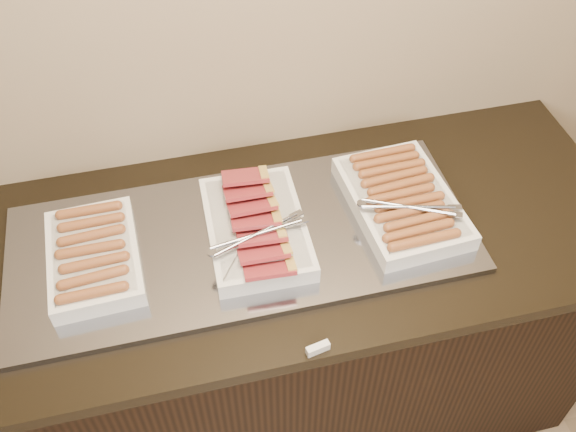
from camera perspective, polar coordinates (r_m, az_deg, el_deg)
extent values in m
cube|color=black|center=(2.07, -2.56, -10.58)|extent=(2.00, 0.70, 0.86)
cube|color=black|center=(1.71, -3.06, -2.58)|extent=(2.06, 0.76, 0.04)
cube|color=gray|center=(1.68, -4.07, -2.10)|extent=(1.20, 0.50, 0.02)
cube|color=silver|center=(1.67, -16.85, -3.53)|extent=(0.23, 0.34, 0.05)
cylinder|color=brown|center=(1.56, -17.03, -6.55)|extent=(0.15, 0.03, 0.03)
cylinder|color=brown|center=(1.58, -16.94, -5.25)|extent=(0.15, 0.04, 0.03)
cylinder|color=brown|center=(1.61, -16.83, -3.98)|extent=(0.15, 0.03, 0.03)
cylinder|color=brown|center=(1.64, -17.18, -2.84)|extent=(0.15, 0.03, 0.03)
cylinder|color=brown|center=(1.67, -17.09, -1.67)|extent=(0.15, 0.04, 0.03)
cylinder|color=brown|center=(1.70, -17.09, -0.55)|extent=(0.15, 0.03, 0.03)
cylinder|color=brown|center=(1.73, -17.27, 0.50)|extent=(0.15, 0.03, 0.03)
cube|color=silver|center=(1.66, -2.85, -1.09)|extent=(0.26, 0.38, 0.05)
cube|color=#96303A|center=(1.54, -1.71, -4.56)|extent=(0.13, 0.10, 0.04)
cube|color=#96303A|center=(1.57, -2.25, -3.11)|extent=(0.13, 0.09, 0.04)
cube|color=#96303A|center=(1.60, -2.38, -1.64)|extent=(0.13, 0.10, 0.04)
cube|color=#96303A|center=(1.63, -2.91, -0.30)|extent=(0.13, 0.10, 0.04)
cube|color=#96303A|center=(1.66, -3.28, 1.01)|extent=(0.13, 0.09, 0.04)
cube|color=#96303A|center=(1.70, -3.64, 2.28)|extent=(0.13, 0.09, 0.04)
cube|color=#96303A|center=(1.73, -3.84, 3.52)|extent=(0.13, 0.10, 0.04)
cube|color=silver|center=(1.75, 10.05, 1.22)|extent=(0.28, 0.40, 0.05)
cylinder|color=brown|center=(1.62, 12.04, -2.11)|extent=(0.17, 0.03, 0.03)
cylinder|color=brown|center=(1.64, 11.54, -1.27)|extent=(0.17, 0.04, 0.03)
cylinder|color=brown|center=(1.67, 11.58, -0.36)|extent=(0.17, 0.04, 0.03)
cylinder|color=brown|center=(1.68, 10.76, 0.36)|extent=(0.17, 0.03, 0.03)
cylinder|color=brown|center=(1.70, 10.77, 1.23)|extent=(0.17, 0.03, 0.03)
cylinder|color=brown|center=(1.72, 9.97, 1.92)|extent=(0.17, 0.04, 0.03)
cylinder|color=brown|center=(1.75, 10.02, 2.74)|extent=(0.17, 0.04, 0.03)
cylinder|color=brown|center=(1.76, 9.44, 3.44)|extent=(0.17, 0.04, 0.03)
cylinder|color=brown|center=(1.79, 9.23, 4.18)|extent=(0.17, 0.03, 0.03)
cylinder|color=brown|center=(1.81, 8.73, 4.85)|extent=(0.17, 0.03, 0.03)
cylinder|color=brown|center=(1.83, 8.42, 5.54)|extent=(0.17, 0.03, 0.03)
cube|color=silver|center=(1.49, 2.67, -11.67)|extent=(0.06, 0.03, 0.02)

